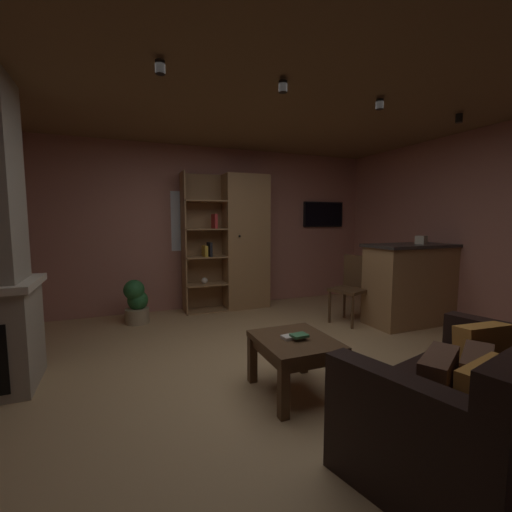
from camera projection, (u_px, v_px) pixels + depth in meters
name	position (u px, v px, depth m)	size (l,w,h in m)	color
floor	(272.00, 374.00, 3.17)	(5.88, 5.25, 0.02)	tan
wall_back	(203.00, 228.00, 5.49)	(6.00, 0.06, 2.55)	#AD7060
wall_right	(495.00, 231.00, 4.15)	(0.06, 5.25, 2.55)	#AD7060
ceiling	(274.00, 84.00, 2.90)	(5.88, 5.25, 0.02)	brown
window_pane_back	(190.00, 221.00, 5.36)	(0.59, 0.01, 0.92)	white
bookshelf_cabinet	(241.00, 243.00, 5.46)	(1.35, 0.41, 2.12)	#997047
kitchen_bar_counter	(416.00, 283.00, 4.68)	(1.46, 0.62, 1.09)	#997047
tissue_box	(421.00, 240.00, 4.58)	(0.12, 0.12, 0.11)	#BFB299
leather_couch	(473.00, 410.00, 2.00)	(1.68, 1.21, 0.84)	black
coffee_table	(295.00, 349.00, 2.78)	(0.59, 0.69, 0.46)	#4C331E
table_book_0	(289.00, 337.00, 2.76)	(0.11, 0.09, 0.03)	beige
table_book_1	(299.00, 335.00, 2.74)	(0.13, 0.10, 0.02)	#387247
dining_chair	(352.00, 284.00, 4.71)	(0.54, 0.54, 0.92)	#4C331E
potted_floor_plant	(136.00, 302.00, 4.67)	(0.33, 0.32, 0.60)	#9E896B
wall_mounted_tv	(323.00, 214.00, 6.23)	(0.80, 0.06, 0.45)	black
track_light_spot_1	(160.00, 67.00, 2.40)	(0.07, 0.07, 0.09)	black
track_light_spot_2	(283.00, 87.00, 2.75)	(0.07, 0.07, 0.09)	black
track_light_spot_3	(380.00, 104.00, 3.17)	(0.07, 0.07, 0.09)	black
track_light_spot_4	(459.00, 118.00, 3.61)	(0.07, 0.07, 0.09)	black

